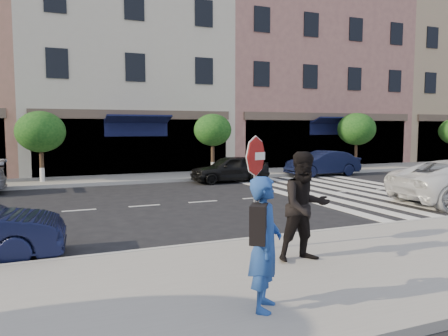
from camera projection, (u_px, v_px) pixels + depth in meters
ground at (257, 227)px, 11.10m from camera, size 120.00×120.00×0.00m
sidewalk_near at (354, 267)px, 7.65m from camera, size 60.00×4.50×0.15m
sidewalk_far at (154, 178)px, 21.19m from camera, size 60.00×3.00×0.15m
building_centre at (120, 77)px, 26.00m from camera, size 11.00×9.00×11.00m
building_east_mid at (294, 70)px, 30.52m from camera, size 13.00×9.00×13.00m
building_east_far at (426, 84)px, 35.38m from camera, size 12.00×9.00×12.00m
street_tree_wb at (41, 132)px, 18.87m from camera, size 2.10×2.10×3.06m
street_tree_c at (213, 130)px, 21.95m from camera, size 1.90×1.90×3.04m
street_tree_ea at (357, 129)px, 25.41m from camera, size 2.20×2.20×3.19m
stop_sign at (256, 166)px, 8.31m from camera, size 0.76×0.23×2.21m
photographer at (265, 243)px, 5.64m from camera, size 0.71×0.76×1.75m
walker at (305, 207)px, 7.69m from camera, size 0.98×0.78×1.95m
car_far_mid at (230, 169)px, 20.02m from camera, size 3.65×1.52×1.23m
car_far_right at (323, 163)px, 22.65m from camera, size 3.94×1.40×1.29m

